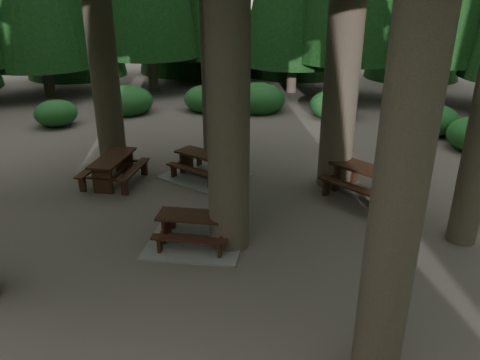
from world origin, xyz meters
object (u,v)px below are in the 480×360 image
(picnic_table_b, at_px, (113,166))
(picnic_table_d, at_px, (366,178))
(picnic_table_a, at_px, (195,234))
(picnic_table_c, at_px, (204,170))

(picnic_table_b, relative_size, picnic_table_d, 0.83)
(picnic_table_a, distance_m, picnic_table_c, 3.68)
(picnic_table_c, relative_size, picnic_table_d, 1.07)
(picnic_table_a, xyz_separation_m, picnic_table_b, (-3.47, 2.28, 0.29))
(picnic_table_a, height_order, picnic_table_c, picnic_table_c)
(picnic_table_b, xyz_separation_m, picnic_table_c, (2.21, 1.18, -0.27))
(picnic_table_c, bearing_deg, picnic_table_a, -53.44)
(picnic_table_b, bearing_deg, picnic_table_a, -132.13)
(picnic_table_c, xyz_separation_m, picnic_table_d, (4.46, 0.11, 0.30))
(picnic_table_b, xyz_separation_m, picnic_table_d, (6.67, 1.30, 0.03))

